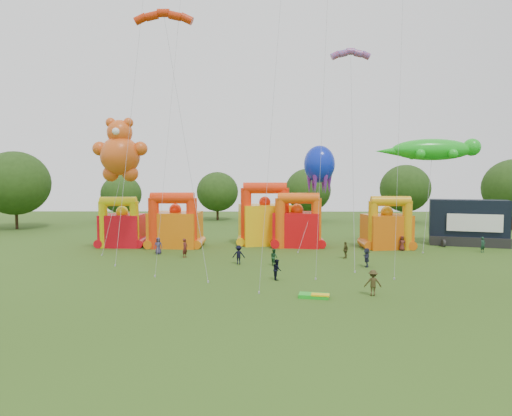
{
  "coord_description": "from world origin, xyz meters",
  "views": [
    {
      "loc": [
        -0.24,
        -25.78,
        8.2
      ],
      "look_at": [
        -0.78,
        18.0,
        5.14
      ],
      "focal_mm": 32.0,
      "sensor_mm": 36.0,
      "label": 1
    }
  ],
  "objects_px": {
    "bouncy_castle_0": "(122,227)",
    "spectator_0": "(158,246)",
    "octopus_kite": "(313,199)",
    "teddy_bear_kite": "(119,164)",
    "gecko_kite": "(429,185)",
    "spectator_4": "(346,250)",
    "stage_trailer": "(468,223)",
    "bouncy_castle_2": "(265,221)"
  },
  "relations": [
    {
      "from": "bouncy_castle_2",
      "to": "stage_trailer",
      "type": "relative_size",
      "value": 0.81
    },
    {
      "from": "bouncy_castle_2",
      "to": "stage_trailer",
      "type": "height_order",
      "value": "bouncy_castle_2"
    },
    {
      "from": "teddy_bear_kite",
      "to": "spectator_0",
      "type": "height_order",
      "value": "teddy_bear_kite"
    },
    {
      "from": "octopus_kite",
      "to": "bouncy_castle_0",
      "type": "bearing_deg",
      "value": 178.66
    },
    {
      "from": "spectator_0",
      "to": "octopus_kite",
      "type": "bearing_deg",
      "value": 12.31
    },
    {
      "from": "bouncy_castle_0",
      "to": "spectator_4",
      "type": "distance_m",
      "value": 25.82
    },
    {
      "from": "gecko_kite",
      "to": "teddy_bear_kite",
      "type": "bearing_deg",
      "value": -172.74
    },
    {
      "from": "teddy_bear_kite",
      "to": "octopus_kite",
      "type": "distance_m",
      "value": 21.66
    },
    {
      "from": "bouncy_castle_0",
      "to": "gecko_kite",
      "type": "relative_size",
      "value": 0.46
    },
    {
      "from": "gecko_kite",
      "to": "bouncy_castle_2",
      "type": "bearing_deg",
      "value": 171.97
    },
    {
      "from": "bouncy_castle_2",
      "to": "gecko_kite",
      "type": "bearing_deg",
      "value": -8.03
    },
    {
      "from": "octopus_kite",
      "to": "gecko_kite",
      "type": "bearing_deg",
      "value": -0.21
    },
    {
      "from": "bouncy_castle_0",
      "to": "teddy_bear_kite",
      "type": "xyz_separation_m",
      "value": [
        1.32,
        -4.9,
        7.25
      ]
    },
    {
      "from": "teddy_bear_kite",
      "to": "stage_trailer",
      "type": "bearing_deg",
      "value": 9.34
    },
    {
      "from": "bouncy_castle_2",
      "to": "octopus_kite",
      "type": "height_order",
      "value": "octopus_kite"
    },
    {
      "from": "stage_trailer",
      "to": "gecko_kite",
      "type": "xyz_separation_m",
      "value": [
        -5.56,
        -2.18,
        4.56
      ]
    },
    {
      "from": "spectator_0",
      "to": "spectator_4",
      "type": "height_order",
      "value": "spectator_0"
    },
    {
      "from": "bouncy_castle_0",
      "to": "spectator_4",
      "type": "bearing_deg",
      "value": -16.74
    },
    {
      "from": "bouncy_castle_2",
      "to": "octopus_kite",
      "type": "distance_m",
      "value": 6.66
    },
    {
      "from": "bouncy_castle_2",
      "to": "stage_trailer",
      "type": "xyz_separation_m",
      "value": [
        24.2,
        -0.45,
        -0.19
      ]
    },
    {
      "from": "bouncy_castle_0",
      "to": "teddy_bear_kite",
      "type": "distance_m",
      "value": 8.85
    },
    {
      "from": "bouncy_castle_2",
      "to": "spectator_0",
      "type": "height_order",
      "value": "bouncy_castle_2"
    },
    {
      "from": "stage_trailer",
      "to": "octopus_kite",
      "type": "relative_size",
      "value": 0.77
    },
    {
      "from": "bouncy_castle_0",
      "to": "stage_trailer",
      "type": "xyz_separation_m",
      "value": [
        40.89,
        1.61,
        0.39
      ]
    },
    {
      "from": "bouncy_castle_0",
      "to": "stage_trailer",
      "type": "relative_size",
      "value": 0.64
    },
    {
      "from": "stage_trailer",
      "to": "octopus_kite",
      "type": "bearing_deg",
      "value": -173.51
    },
    {
      "from": "gecko_kite",
      "to": "spectator_4",
      "type": "relative_size",
      "value": 7.64
    },
    {
      "from": "octopus_kite",
      "to": "spectator_4",
      "type": "relative_size",
      "value": 7.15
    },
    {
      "from": "bouncy_castle_0",
      "to": "spectator_0",
      "type": "xyz_separation_m",
      "value": [
        5.44,
        -5.24,
        -1.36
      ]
    },
    {
      "from": "stage_trailer",
      "to": "gecko_kite",
      "type": "bearing_deg",
      "value": -158.6
    },
    {
      "from": "gecko_kite",
      "to": "spectator_4",
      "type": "distance_m",
      "value": 14.17
    },
    {
      "from": "teddy_bear_kite",
      "to": "gecko_kite",
      "type": "relative_size",
      "value": 1.13
    },
    {
      "from": "octopus_kite",
      "to": "spectator_4",
      "type": "bearing_deg",
      "value": -69.97
    },
    {
      "from": "bouncy_castle_0",
      "to": "spectator_0",
      "type": "height_order",
      "value": "bouncy_castle_0"
    },
    {
      "from": "gecko_kite",
      "to": "stage_trailer",
      "type": "bearing_deg",
      "value": 21.4
    },
    {
      "from": "bouncy_castle_0",
      "to": "octopus_kite",
      "type": "bearing_deg",
      "value": -1.34
    },
    {
      "from": "bouncy_castle_2",
      "to": "spectator_4",
      "type": "distance_m",
      "value": 12.57
    },
    {
      "from": "bouncy_castle_0",
      "to": "bouncy_castle_2",
      "type": "relative_size",
      "value": 0.78
    },
    {
      "from": "stage_trailer",
      "to": "teddy_bear_kite",
      "type": "bearing_deg",
      "value": -170.66
    },
    {
      "from": "spectator_0",
      "to": "stage_trailer",
      "type": "bearing_deg",
      "value": 7.49
    },
    {
      "from": "stage_trailer",
      "to": "spectator_0",
      "type": "relative_size",
      "value": 5.21
    },
    {
      "from": "teddy_bear_kite",
      "to": "octopus_kite",
      "type": "xyz_separation_m",
      "value": [
        20.85,
        4.38,
        -3.91
      ]
    }
  ]
}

